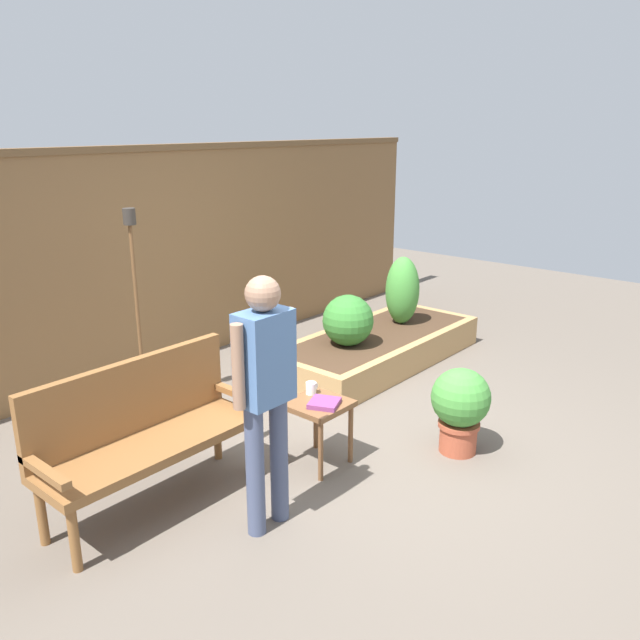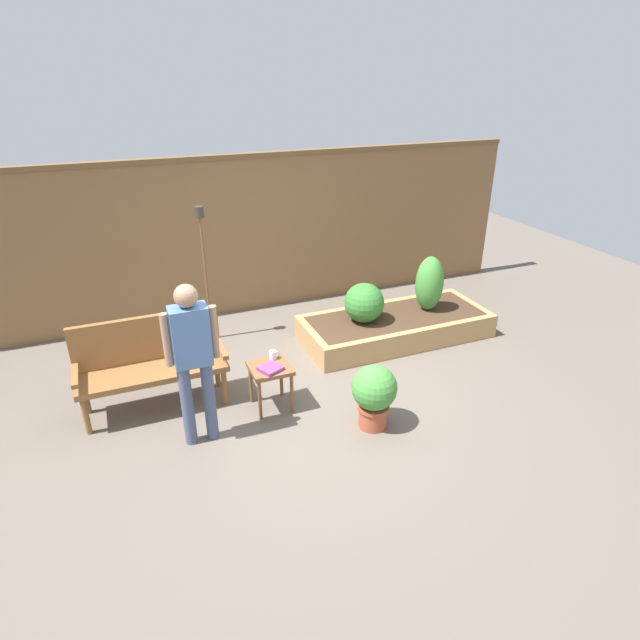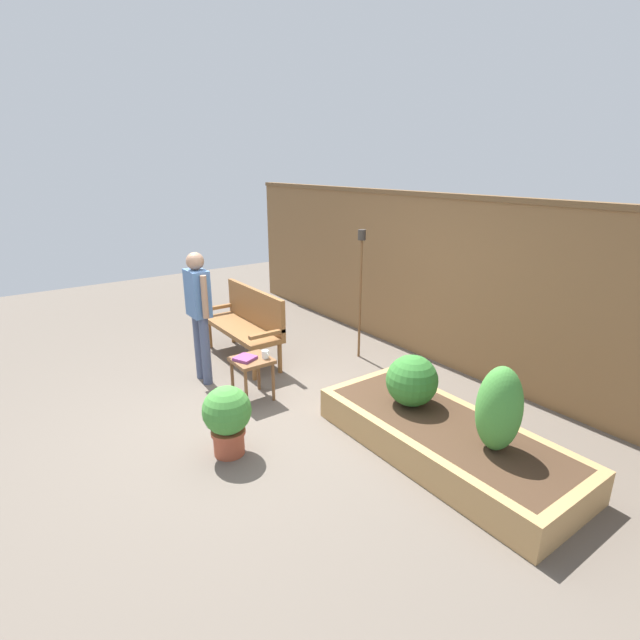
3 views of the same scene
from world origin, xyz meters
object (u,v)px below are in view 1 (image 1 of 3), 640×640
cup_on_table (311,388)px  shrub_far_corner (402,290)px  garden_bench (143,425)px  tiki_torch (134,275)px  shrub_near_bench (348,320)px  potted_boxwood (460,405)px  side_table (318,413)px  person_by_bench (265,383)px  book_on_table (324,403)px

cup_on_table → shrub_far_corner: 2.48m
garden_bench → tiki_torch: (0.83, 1.23, 0.63)m
shrub_near_bench → tiki_torch: tiki_torch is taller
potted_boxwood → garden_bench: bearing=147.7°
side_table → shrub_near_bench: (1.50, 0.91, 0.15)m
side_table → shrub_far_corner: bearing=20.6°
garden_bench → shrub_near_bench: (2.58, 0.39, 0.00)m
potted_boxwood → person_by_bench: (-1.57, 0.42, 0.56)m
tiki_torch → person_by_bench: 2.08m
book_on_table → shrub_far_corner: 2.63m
garden_bench → book_on_table: bearing=-28.9°
side_table → potted_boxwood: size_ratio=0.74×
tiki_torch → person_by_bench: tiki_torch is taller
shrub_far_corner → tiki_torch: bearing=162.7°
person_by_bench → shrub_far_corner: bearing=20.1°
cup_on_table → side_table: bearing=-120.7°
shrub_far_corner → side_table: bearing=-159.4°
potted_boxwood → tiki_torch: tiki_torch is taller
tiki_torch → cup_on_table: bearing=-78.5°
cup_on_table → potted_boxwood: 1.10m
cup_on_table → book_on_table: bearing=-114.9°
book_on_table → potted_boxwood: 1.03m
potted_boxwood → side_table: bearing=140.2°
cup_on_table → person_by_bench: (-0.84, -0.39, 0.41)m
garden_bench → cup_on_table: garden_bench is taller
book_on_table → shrub_near_bench: bearing=9.3°
garden_bench → potted_boxwood: (1.89, -1.20, -0.17)m
book_on_table → tiki_torch: size_ratio=0.12×
tiki_torch → garden_bench: bearing=-124.0°
cup_on_table → potted_boxwood: (0.73, -0.81, -0.15)m
garden_bench → shrub_far_corner: (3.50, 0.39, 0.11)m
potted_boxwood → tiki_torch: (-1.06, 2.42, 0.79)m
garden_bench → potted_boxwood: bearing=-32.3°
shrub_near_bench → shrub_far_corner: 0.93m
shrub_near_bench → person_by_bench: bearing=-152.7°
shrub_near_bench → tiki_torch: bearing=154.5°
side_table → person_by_bench: (-0.76, -0.26, 0.54)m
cup_on_table → potted_boxwood: bearing=-47.7°
side_table → person_by_bench: person_by_bench is taller
potted_boxwood → tiki_torch: size_ratio=0.38×
shrub_near_bench → tiki_torch: 2.04m
tiki_torch → side_table: bearing=-81.8°
side_table → potted_boxwood: bearing=-39.8°
book_on_table → shrub_far_corner: shrub_far_corner is taller
potted_boxwood → shrub_far_corner: size_ratio=0.91×
shrub_far_corner → garden_bench: bearing=-173.6°
cup_on_table → shrub_far_corner: (2.35, 0.78, 0.14)m
potted_boxwood → book_on_table: bearing=143.8°
potted_boxwood → shrub_near_bench: (0.69, 1.59, 0.17)m
cup_on_table → shrub_near_bench: bearing=28.8°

